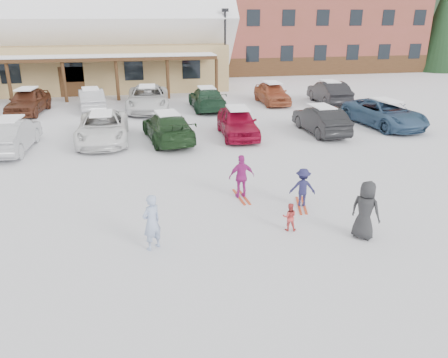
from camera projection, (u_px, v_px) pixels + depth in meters
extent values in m
plane|color=white|center=(221.00, 222.00, 13.17)|extent=(160.00, 160.00, 0.00)
cube|color=tan|center=(54.00, 66.00, 36.60)|extent=(28.00, 10.00, 3.60)
cube|color=#422814|center=(37.00, 59.00, 30.52)|extent=(25.20, 2.60, 0.25)
cube|color=white|center=(47.00, 18.00, 35.27)|extent=(29.12, 9.69, 9.69)
cube|color=brown|center=(298.00, 12.00, 48.76)|extent=(24.00, 14.00, 12.00)
cube|color=brown|center=(159.00, 27.00, 46.52)|extent=(7.00, 12.60, 9.00)
cube|color=#422814|center=(319.00, 66.00, 44.19)|extent=(24.00, 0.10, 1.80)
cylinder|color=black|center=(225.00, 53.00, 34.30)|extent=(0.16, 0.16, 6.01)
cube|color=black|center=(225.00, 10.00, 33.19)|extent=(0.50, 0.25, 0.25)
cylinder|color=black|center=(436.00, 65.00, 47.67)|extent=(0.60, 0.60, 1.32)
cone|color=black|center=(445.00, 10.00, 45.67)|extent=(4.84, 4.84, 9.90)
cylinder|color=black|center=(203.00, 59.00, 54.42)|extent=(0.60, 0.60, 1.08)
cone|color=black|center=(202.00, 20.00, 52.78)|extent=(3.96, 3.96, 8.10)
cylinder|color=black|center=(398.00, 53.00, 61.22)|extent=(0.60, 0.60, 1.38)
cone|color=black|center=(404.00, 8.00, 59.13)|extent=(5.06, 5.06, 10.35)
imported|color=#96A8CE|center=(152.00, 222.00, 11.43)|extent=(0.67, 0.63, 1.55)
imported|color=#CE3F3E|center=(290.00, 217.00, 12.55)|extent=(0.48, 0.41, 0.84)
imported|color=#1E1D46|center=(303.00, 187.00, 14.07)|extent=(0.92, 0.67, 1.29)
cube|color=#C13C1B|center=(301.00, 205.00, 14.29)|extent=(0.54, 1.41, 0.03)
imported|color=#A7227E|center=(242.00, 176.00, 14.70)|extent=(0.91, 0.42, 1.51)
cube|color=#C13C1B|center=(241.00, 197.00, 14.96)|extent=(0.29, 1.41, 0.03)
imported|color=#252527|center=(366.00, 210.00, 11.98)|extent=(0.93, 0.98, 1.68)
imported|color=#A2A3A7|center=(11.00, 135.00, 19.72)|extent=(1.81, 4.60, 1.49)
imported|color=white|center=(103.00, 128.00, 21.15)|extent=(2.40, 5.15, 1.43)
imported|color=#1B3519|center=(168.00, 127.00, 21.30)|extent=(2.59, 5.04, 1.40)
imported|color=maroon|center=(237.00, 122.00, 22.10)|extent=(1.91, 4.39, 1.47)
imported|color=black|center=(321.00, 120.00, 22.72)|extent=(1.67, 4.36, 1.42)
imported|color=#324F71|center=(384.00, 113.00, 24.10)|extent=(3.21, 5.60, 1.47)
imported|color=#572B1B|center=(28.00, 101.00, 27.19)|extent=(2.30, 4.75, 1.56)
imported|color=#AEAEB3|center=(91.00, 99.00, 28.15)|extent=(2.12, 4.42, 1.40)
imported|color=silver|center=(148.00, 98.00, 28.04)|extent=(2.90, 5.79, 1.57)
imported|color=#1C3D27|center=(207.00, 98.00, 28.43)|extent=(2.00, 4.89, 1.42)
imported|color=#AA5230|center=(272.00, 93.00, 30.23)|extent=(1.79, 4.31, 1.46)
imported|color=black|center=(329.00, 93.00, 30.18)|extent=(1.84, 4.76, 1.55)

